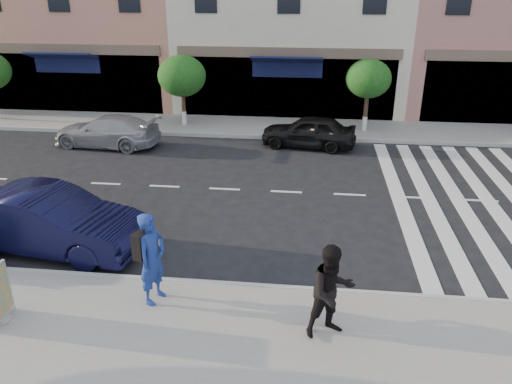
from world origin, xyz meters
name	(u,v)px	position (x,y,z in m)	size (l,w,h in m)	color
ground	(277,256)	(0.00, 0.00, 0.00)	(120.00, 120.00, 0.00)	black
sidewalk_near	(262,362)	(0.00, -3.75, 0.07)	(60.00, 4.50, 0.15)	gray
sidewalk_far	(295,128)	(0.00, 11.00, 0.07)	(60.00, 3.00, 0.15)	gray
street_tree_wb	(182,76)	(-5.00, 10.80, 2.31)	(2.10, 2.10, 3.06)	#473323
street_tree_c	(369,79)	(3.00, 10.80, 2.36)	(1.90, 1.90, 3.04)	#473323
photographer	(152,258)	(-2.37, -2.26, 1.14)	(0.72, 0.47, 1.97)	navy
walker	(332,291)	(1.19, -2.92, 1.08)	(0.90, 0.70, 1.86)	black
car_near_mid	(49,221)	(-5.65, -0.27, 0.79)	(1.67, 4.79, 1.58)	black
car_far_left	(107,131)	(-7.44, 7.87, 0.62)	(1.74, 4.27, 1.24)	#949398
car_far_mid	(309,132)	(0.61, 8.65, 0.64)	(1.50, 3.73, 1.27)	black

